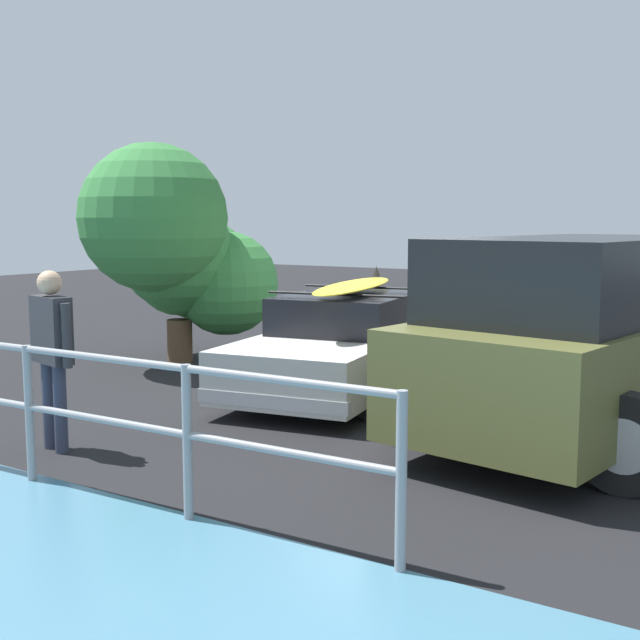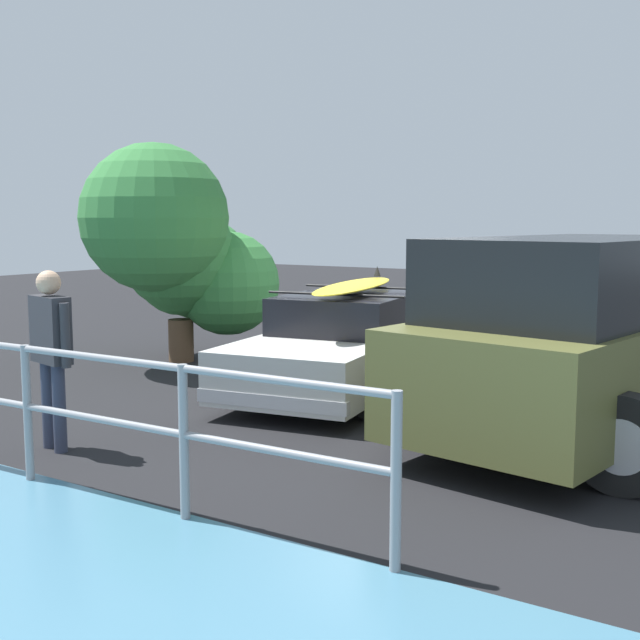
# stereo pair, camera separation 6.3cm
# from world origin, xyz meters

# --- Properties ---
(ground_plane) EXTENTS (44.00, 44.00, 0.02)m
(ground_plane) POSITION_xyz_m (0.00, 0.00, -0.01)
(ground_plane) COLOR black
(ground_plane) RESTS_ON ground
(sedan_car) EXTENTS (2.71, 4.43, 1.48)m
(sedan_car) POSITION_xyz_m (0.32, 0.68, 0.58)
(sedan_car) COLOR silver
(sedan_car) RESTS_ON ground
(suv_car) EXTENTS (3.06, 4.60, 1.96)m
(suv_car) POSITION_xyz_m (-2.73, 1.42, 1.00)
(suv_car) COLOR brown
(suv_car) RESTS_ON ground
(person_bystander) EXTENTS (0.64, 0.29, 1.67)m
(person_bystander) POSITION_xyz_m (1.23, 4.44, 1.00)
(person_bystander) COLOR #33384C
(person_bystander) RESTS_ON ground
(bush_near_left) EXTENTS (2.26, 2.97, 3.21)m
(bush_near_left) POSITION_xyz_m (3.38, 0.34, 1.68)
(bush_near_left) COLOR brown
(bush_near_left) RESTS_ON ground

